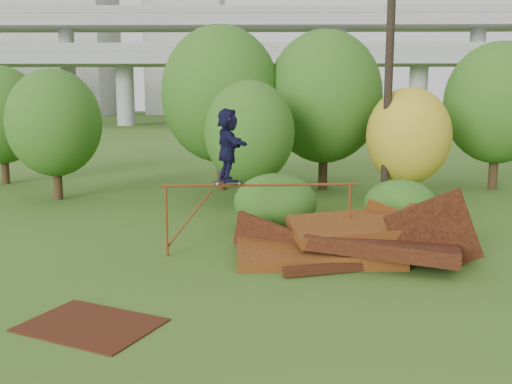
{
  "coord_description": "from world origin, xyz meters",
  "views": [
    {
      "loc": [
        -0.57,
        -11.06,
        3.85
      ],
      "look_at": [
        -0.8,
        2.0,
        1.6
      ],
      "focal_mm": 40.0,
      "sensor_mm": 36.0,
      "label": 1
    }
  ],
  "objects_px": {
    "utility_pole": "(389,65)",
    "skater": "(228,145)",
    "flat_plate": "(91,325)",
    "scrap_pile": "(348,243)"
  },
  "relations": [
    {
      "from": "utility_pole",
      "to": "skater",
      "type": "bearing_deg",
      "value": -128.58
    },
    {
      "from": "flat_plate",
      "to": "utility_pole",
      "type": "xyz_separation_m",
      "value": [
        7.07,
        10.63,
        4.78
      ]
    },
    {
      "from": "skater",
      "to": "flat_plate",
      "type": "xyz_separation_m",
      "value": [
        -2.05,
        -4.33,
        -2.66
      ]
    },
    {
      "from": "skater",
      "to": "utility_pole",
      "type": "bearing_deg",
      "value": -57.88
    },
    {
      "from": "flat_plate",
      "to": "utility_pole",
      "type": "relative_size",
      "value": 0.23
    },
    {
      "from": "scrap_pile",
      "to": "flat_plate",
      "type": "xyz_separation_m",
      "value": [
        -4.89,
        -4.07,
        -0.36
      ]
    },
    {
      "from": "skater",
      "to": "flat_plate",
      "type": "bearing_deg",
      "value": 135.43
    },
    {
      "from": "scrap_pile",
      "to": "utility_pole",
      "type": "distance_m",
      "value": 8.2
    },
    {
      "from": "flat_plate",
      "to": "skater",
      "type": "bearing_deg",
      "value": 64.72
    },
    {
      "from": "skater",
      "to": "flat_plate",
      "type": "distance_m",
      "value": 5.48
    }
  ]
}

